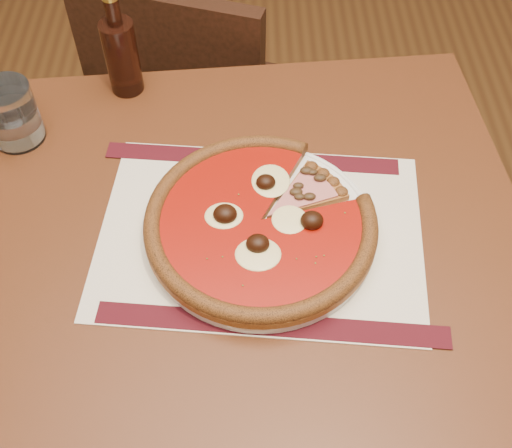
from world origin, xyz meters
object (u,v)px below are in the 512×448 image
at_px(chair_far, 194,107).
at_px(pizza, 261,221).
at_px(water_glass, 11,114).
at_px(plate, 261,230).
at_px(table, 256,286).
at_px(bottle, 121,53).

xyz_separation_m(chair_far, pizza, (0.14, -0.58, 0.31)).
height_order(chair_far, water_glass, water_glass).
bearing_deg(plate, table, -105.46).
height_order(pizza, bottle, bottle).
xyz_separation_m(chair_far, bottle, (-0.08, -0.26, 0.35)).
xyz_separation_m(plate, pizza, (0.00, 0.00, 0.02)).
xyz_separation_m(plate, bottle, (-0.22, 0.32, 0.06)).
xyz_separation_m(table, water_glass, (-0.38, 0.23, 0.15)).
bearing_deg(plate, pizza, 51.83).
height_order(table, chair_far, chair_far).
bearing_deg(water_glass, bottle, 35.78).
distance_m(plate, pizza, 0.02).
xyz_separation_m(water_glass, bottle, (0.16, 0.12, 0.02)).
relative_size(table, pizza, 2.63).
bearing_deg(bottle, chair_far, 72.85).
height_order(table, pizza, pizza).
bearing_deg(bottle, plate, -55.04).
height_order(pizza, water_glass, water_glass).
distance_m(water_glass, bottle, 0.20).
relative_size(table, chair_far, 1.05).
relative_size(plate, bottle, 1.72).
height_order(plate, bottle, bottle).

